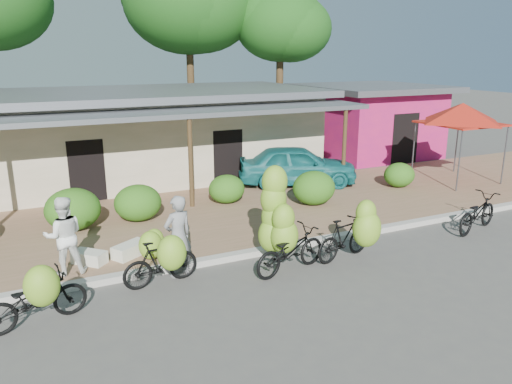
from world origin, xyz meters
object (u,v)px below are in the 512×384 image
(red_canopy, at_px, (462,113))
(bike_right, at_px, (352,234))
(bystander, at_px, (64,236))
(bike_far_left, at_px, (36,298))
(sack_near, at_px, (130,250))
(sack_far, at_px, (89,257))
(tree_near_right, at_px, (276,22))
(vendor, at_px, (178,236))
(teal_van, at_px, (297,165))
(bike_far_right, at_px, (477,213))
(bike_center, at_px, (283,232))
(bike_left, at_px, (163,260))

(red_canopy, bearing_deg, bike_right, -151.27)
(bystander, bearing_deg, bike_far_left, 73.99)
(sack_near, relative_size, sack_far, 1.13)
(tree_near_right, bearing_deg, red_canopy, -75.23)
(vendor, bearing_deg, red_canopy, 179.91)
(bystander, bearing_deg, teal_van, -148.31)
(bike_far_right, bearing_deg, teal_van, 2.42)
(bike_far_left, bearing_deg, sack_near, -55.37)
(bike_far_right, height_order, sack_far, bike_far_right)
(bike_center, relative_size, sack_far, 3.10)
(bystander, bearing_deg, sack_near, -161.85)
(bike_center, xyz_separation_m, vendor, (-2.22, 0.63, 0.04))
(sack_near, bearing_deg, red_canopy, 9.19)
(red_canopy, relative_size, teal_van, 0.84)
(bike_right, relative_size, sack_near, 2.05)
(bike_center, height_order, vendor, bike_center)
(bike_far_left, xyz_separation_m, teal_van, (8.90, 6.28, 0.27))
(bike_far_left, height_order, sack_far, bike_far_left)
(bike_left, distance_m, sack_near, 1.72)
(red_canopy, distance_m, bystander, 14.13)
(bike_far_right, height_order, bystander, bystander)
(bike_left, bearing_deg, bike_center, -101.38)
(bike_right, distance_m, bystander, 6.34)
(bike_center, bearing_deg, bystander, 57.72)
(red_canopy, height_order, vendor, red_canopy)
(bike_center, distance_m, sack_near, 3.61)
(bike_right, bearing_deg, teal_van, -31.31)
(red_canopy, distance_m, bike_left, 12.77)
(sack_far, relative_size, bystander, 0.44)
(bike_left, bearing_deg, vendor, -55.77)
(red_canopy, distance_m, sack_near, 12.78)
(bike_left, xyz_separation_m, teal_van, (6.47, 5.69, 0.24))
(bike_center, bearing_deg, tree_near_right, -40.15)
(bike_far_left, distance_m, sack_near, 3.09)
(red_canopy, height_order, bike_center, red_canopy)
(red_canopy, height_order, sack_far, red_canopy)
(sack_near, bearing_deg, bike_far_left, -132.98)
(bystander, bearing_deg, red_canopy, -166.68)
(bike_left, height_order, sack_near, bike_left)
(bike_left, relative_size, bike_center, 0.72)
(tree_near_right, relative_size, sack_near, 9.23)
(bike_center, height_order, sack_near, bike_center)
(bike_center, xyz_separation_m, sack_near, (-3.01, 1.90, -0.60))
(bike_far_right, relative_size, sack_near, 2.43)
(bike_center, relative_size, bystander, 1.36)
(bike_far_left, distance_m, bike_left, 2.51)
(bike_right, xyz_separation_m, teal_van, (2.19, 6.29, 0.14))
(bike_center, bearing_deg, bike_right, -116.07)
(bike_far_left, relative_size, bike_far_right, 0.93)
(tree_near_right, height_order, bike_left, tree_near_right)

